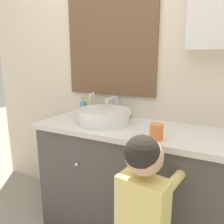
{
  "coord_description": "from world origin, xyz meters",
  "views": [
    {
      "loc": [
        0.5,
        -0.97,
        1.26
      ],
      "look_at": [
        -0.14,
        0.3,
        0.93
      ],
      "focal_mm": 35.0,
      "sensor_mm": 36.0,
      "label": 1
    }
  ],
  "objects_px": {
    "sink_basin": "(104,116)",
    "child_figure": "(143,217)",
    "toothbrush_holder": "(92,110)",
    "soap_dispenser": "(83,107)",
    "drinking_cup": "(156,132)"
  },
  "relations": [
    {
      "from": "sink_basin",
      "to": "child_figure",
      "type": "bearing_deg",
      "value": -45.73
    },
    {
      "from": "toothbrush_holder",
      "to": "child_figure",
      "type": "xyz_separation_m",
      "value": [
        0.65,
        -0.61,
        -0.32
      ]
    },
    {
      "from": "toothbrush_holder",
      "to": "drinking_cup",
      "type": "height_order",
      "value": "toothbrush_holder"
    },
    {
      "from": "soap_dispenser",
      "to": "child_figure",
      "type": "bearing_deg",
      "value": -40.25
    },
    {
      "from": "soap_dispenser",
      "to": "drinking_cup",
      "type": "distance_m",
      "value": 0.78
    },
    {
      "from": "child_figure",
      "to": "toothbrush_holder",
      "type": "bearing_deg",
      "value": 136.93
    },
    {
      "from": "toothbrush_holder",
      "to": "drinking_cup",
      "type": "distance_m",
      "value": 0.69
    },
    {
      "from": "drinking_cup",
      "to": "toothbrush_holder",
      "type": "bearing_deg",
      "value": 153.84
    },
    {
      "from": "toothbrush_holder",
      "to": "soap_dispenser",
      "type": "height_order",
      "value": "toothbrush_holder"
    },
    {
      "from": "toothbrush_holder",
      "to": "soap_dispenser",
      "type": "distance_m",
      "value": 0.1
    },
    {
      "from": "sink_basin",
      "to": "soap_dispenser",
      "type": "distance_m",
      "value": 0.32
    },
    {
      "from": "sink_basin",
      "to": "drinking_cup",
      "type": "relative_size",
      "value": 4.68
    },
    {
      "from": "sink_basin",
      "to": "soap_dispenser",
      "type": "height_order",
      "value": "sink_basin"
    },
    {
      "from": "child_figure",
      "to": "drinking_cup",
      "type": "bearing_deg",
      "value": 96.62
    },
    {
      "from": "sink_basin",
      "to": "toothbrush_holder",
      "type": "relative_size",
      "value": 2.2
    }
  ]
}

